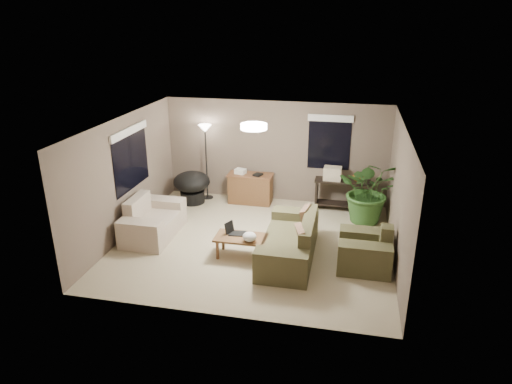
% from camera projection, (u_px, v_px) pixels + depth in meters
% --- Properties ---
extents(room_shell, '(5.50, 5.50, 5.50)m').
position_uv_depth(room_shell, '(254.00, 186.00, 8.96)').
color(room_shell, tan).
rests_on(room_shell, ground).
extents(main_sofa, '(0.95, 2.20, 0.85)m').
position_uv_depth(main_sofa, '(291.00, 244.00, 8.75)').
color(main_sofa, '#4A472C').
rests_on(main_sofa, ground).
extents(throw_pillows, '(0.35, 1.39, 0.47)m').
position_uv_depth(throw_pillows, '(305.00, 228.00, 8.57)').
color(throw_pillows, '#8C7251').
rests_on(throw_pillows, main_sofa).
extents(loveseat, '(0.90, 1.60, 0.85)m').
position_uv_depth(loveseat, '(152.00, 222.00, 9.65)').
color(loveseat, beige).
rests_on(loveseat, ground).
extents(armchair, '(0.95, 1.00, 0.85)m').
position_uv_depth(armchair, '(365.00, 252.00, 8.44)').
color(armchair, brown).
rests_on(armchair, ground).
extents(coffee_table, '(1.00, 0.55, 0.42)m').
position_uv_depth(coffee_table, '(241.00, 240.00, 8.77)').
color(coffee_table, brown).
rests_on(coffee_table, ground).
extents(laptop, '(0.41, 0.27, 0.24)m').
position_uv_depth(laptop, '(234.00, 231.00, 8.85)').
color(laptop, black).
rests_on(laptop, coffee_table).
extents(plastic_bag, '(0.27, 0.24, 0.18)m').
position_uv_depth(plastic_bag, '(250.00, 237.00, 8.54)').
color(plastic_bag, white).
rests_on(plastic_bag, coffee_table).
extents(desk, '(1.10, 0.50, 0.75)m').
position_uv_depth(desk, '(250.00, 188.00, 11.32)').
color(desk, brown).
rests_on(desk, ground).
extents(desk_papers, '(0.72, 0.31, 0.12)m').
position_uv_depth(desk_papers, '(244.00, 172.00, 11.19)').
color(desk_papers, silver).
rests_on(desk_papers, desk).
extents(console_table, '(1.30, 0.40, 0.75)m').
position_uv_depth(console_table, '(342.00, 193.00, 10.88)').
color(console_table, black).
rests_on(console_table, ground).
extents(pumpkin, '(0.32, 0.32, 0.21)m').
position_uv_depth(pumpkin, '(358.00, 177.00, 10.66)').
color(pumpkin, orange).
rests_on(pumpkin, console_table).
extents(cardboard_box, '(0.42, 0.33, 0.31)m').
position_uv_depth(cardboard_box, '(332.00, 173.00, 10.76)').
color(cardboard_box, beige).
rests_on(cardboard_box, console_table).
extents(papasan_chair, '(1.17, 1.17, 0.80)m').
position_uv_depth(papasan_chair, '(192.00, 185.00, 11.31)').
color(papasan_chair, black).
rests_on(papasan_chair, ground).
extents(floor_lamp, '(0.32, 0.32, 1.91)m').
position_uv_depth(floor_lamp, '(205.00, 137.00, 11.18)').
color(floor_lamp, black).
rests_on(floor_lamp, ground).
extents(ceiling_fixture, '(0.50, 0.50, 0.10)m').
position_uv_depth(ceiling_fixture, '(254.00, 127.00, 8.53)').
color(ceiling_fixture, white).
rests_on(ceiling_fixture, room_shell).
extents(houseplant, '(1.35, 1.50, 1.17)m').
position_uv_depth(houseplant, '(369.00, 197.00, 10.20)').
color(houseplant, '#2D5923').
rests_on(houseplant, ground).
extents(cat_scratching_post, '(0.32, 0.32, 0.50)m').
position_uv_depth(cat_scratching_post, '(372.00, 244.00, 8.90)').
color(cat_scratching_post, tan).
rests_on(cat_scratching_post, ground).
extents(window_left, '(0.05, 1.56, 1.33)m').
position_uv_depth(window_left, '(130.00, 148.00, 9.58)').
color(window_left, black).
rests_on(window_left, room_shell).
extents(window_back, '(1.06, 0.05, 1.33)m').
position_uv_depth(window_back, '(330.00, 133.00, 10.78)').
color(window_back, black).
rests_on(window_back, room_shell).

